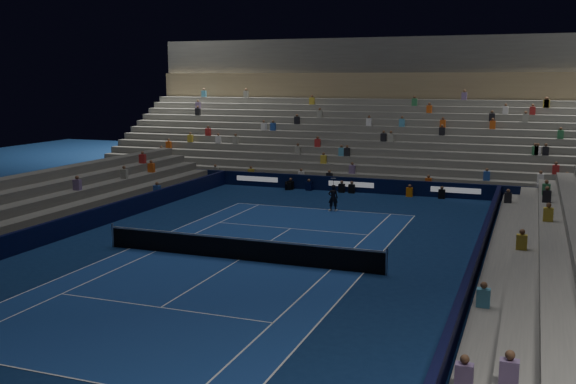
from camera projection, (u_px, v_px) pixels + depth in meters
The scene contains 10 objects.
ground at pixel (239, 260), 28.32m from camera, with size 90.00×90.00×0.00m, color #0C224C.
court_surface at pixel (239, 260), 28.32m from camera, with size 10.97×23.77×0.01m, color navy.
sponsor_barrier_far at pixel (352, 185), 45.32m from camera, with size 44.00×0.25×1.00m, color black.
sponsor_barrier_east at pixel (473, 271), 24.89m from camera, with size 0.25×37.00×1.00m, color black.
sponsor_barrier_west at pixel (55, 231), 31.58m from camera, with size 0.25×37.00×1.00m, color black.
grandstand_main at pixel (382, 133), 53.51m from camera, with size 44.00×15.20×11.20m.
grandstand_east at pixel (573, 270), 23.63m from camera, with size 5.00×37.00×2.50m.
tennis_net at pixel (239, 249), 28.23m from camera, with size 12.90×0.10×1.10m.
tennis_player at pixel (333, 198), 38.67m from camera, with size 0.57×0.38×1.58m, color black.
broadcast_camera at pixel (288, 186), 46.23m from camera, with size 0.53×0.91×0.55m.
Camera 1 is at (11.55, -24.95, 7.68)m, focal length 41.16 mm.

